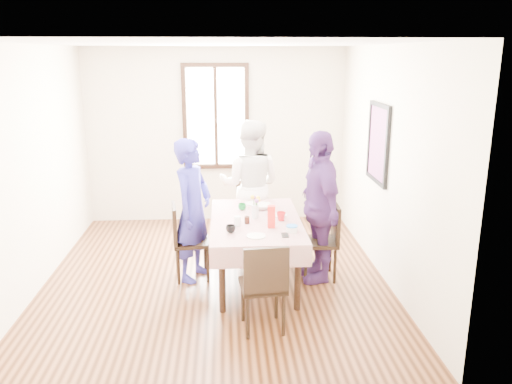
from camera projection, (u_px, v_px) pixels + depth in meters
ground at (216, 276)px, 6.18m from camera, size 4.50×4.50×0.00m
back_wall at (216, 136)px, 7.99m from camera, size 4.00×0.00×4.00m
right_wall at (387, 165)px, 5.94m from camera, size 0.00×4.50×4.50m
window_frame at (216, 117)px, 7.89m from camera, size 1.02×0.06×1.62m
window_pane at (216, 117)px, 7.90m from camera, size 0.90×0.02×1.50m
art_poster at (378, 143)px, 6.18m from camera, size 0.04×0.76×0.96m
dining_table at (256, 251)px, 5.97m from camera, size 0.90×1.57×0.75m
tablecloth at (256, 220)px, 5.87m from camera, size 1.02×1.69×0.01m
chair_left at (192, 241)px, 6.04m from camera, size 0.47×0.47×0.91m
chair_right at (319, 242)px, 6.04m from camera, size 0.44×0.44×0.91m
chair_far at (251, 216)px, 6.99m from camera, size 0.45×0.45×0.91m
chair_near at (263, 285)px, 4.90m from camera, size 0.46×0.46×0.91m
person_left at (192, 210)px, 5.94m from camera, size 0.62×0.72×1.68m
person_far at (251, 186)px, 6.86m from camera, size 0.99×0.85×1.77m
person_right at (318, 207)px, 5.92m from camera, size 0.57×1.09×1.77m
mug_black at (231, 229)px, 5.42m from camera, size 0.10×0.10×0.08m
mug_flag at (281, 216)px, 5.81m from camera, size 0.15×0.15×0.10m
mug_green at (242, 207)px, 6.21m from camera, size 0.13×0.13×0.08m
serving_bowl at (261, 206)px, 6.26m from camera, size 0.24×0.24×0.06m
juice_carton at (271, 217)px, 5.57m from camera, size 0.08×0.08×0.25m
butter_tub at (292, 229)px, 5.45m from camera, size 0.12×0.12×0.06m
jam_jar at (247, 220)px, 5.71m from camera, size 0.06×0.06×0.08m
drinking_glass at (238, 221)px, 5.64m from camera, size 0.07×0.07×0.11m
smartphone at (285, 235)px, 5.34m from camera, size 0.07×0.14×0.01m
flower_vase at (255, 212)px, 5.90m from camera, size 0.08×0.08×0.15m
plate_right at (279, 215)px, 6.00m from camera, size 0.20×0.20×0.01m
plate_far at (252, 203)px, 6.46m from camera, size 0.20×0.20×0.01m
plate_near at (256, 236)px, 5.31m from camera, size 0.20×0.20×0.01m
butter_lid at (292, 226)px, 5.44m from camera, size 0.12×0.12×0.01m
flower_bunch at (255, 201)px, 5.86m from camera, size 0.09×0.09×0.10m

